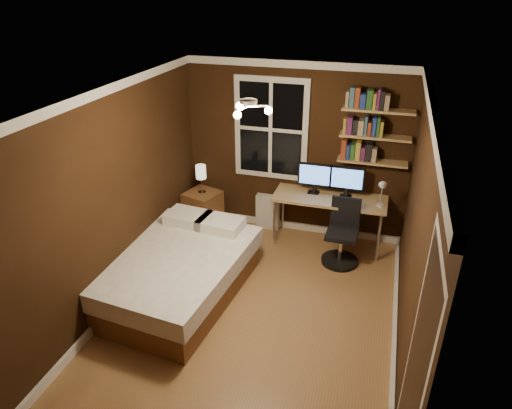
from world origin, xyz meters
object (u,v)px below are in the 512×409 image
(nightstand, at_px, (203,210))
(radiator, at_px, (268,212))
(monitor_left, at_px, (314,178))
(monitor_right, at_px, (347,182))
(bedside_lamp, at_px, (201,179))
(bed, at_px, (176,272))
(desk_lamp, at_px, (382,193))
(office_chair, at_px, (342,240))
(desk, at_px, (330,201))

(nightstand, distance_m, radiator, 0.99)
(monitor_left, xyz_separation_m, monitor_right, (0.45, 0.00, 0.00))
(nightstand, xyz_separation_m, bedside_lamp, (0.00, 0.00, 0.51))
(bed, bearing_deg, radiator, 77.11)
(bed, relative_size, desk_lamp, 4.91)
(bedside_lamp, xyz_separation_m, radiator, (0.95, 0.26, -0.53))
(radiator, bearing_deg, monitor_left, -10.66)
(radiator, bearing_deg, nightstand, -164.48)
(bed, xyz_separation_m, nightstand, (-0.32, 1.60, -0.00))
(desk_lamp, height_order, office_chair, desk_lamp)
(desk, bearing_deg, monitor_right, 20.94)
(desk, distance_m, desk_lamp, 0.75)
(monitor_right, bearing_deg, desk, -159.06)
(bedside_lamp, xyz_separation_m, office_chair, (2.14, -0.35, -0.47))
(monitor_right, distance_m, office_chair, 0.80)
(bedside_lamp, relative_size, radiator, 0.81)
(desk, height_order, office_chair, office_chair)
(bed, distance_m, desk, 2.32)
(nightstand, height_order, radiator, nightstand)
(radiator, xyz_separation_m, desk, (0.94, -0.21, 0.41))
(nightstand, relative_size, radiator, 1.08)
(bed, height_order, desk, desk)
(bedside_lamp, bearing_deg, desk_lamp, -2.06)
(monitor_right, bearing_deg, radiator, 173.45)
(monitor_right, bearing_deg, desk_lamp, -25.45)
(desk, height_order, monitor_left, monitor_left)
(bed, bearing_deg, office_chair, 40.37)
(office_chair, bearing_deg, nightstand, 172.66)
(nightstand, distance_m, office_chair, 2.17)
(nightstand, height_order, desk_lamp, desk_lamp)
(bed, relative_size, monitor_left, 4.61)
(radiator, relative_size, office_chair, 0.60)
(radiator, height_order, monitor_left, monitor_left)
(bed, distance_m, office_chair, 2.21)
(bed, bearing_deg, desk_lamp, 39.74)
(bed, bearing_deg, bedside_lamp, 107.10)
(bed, relative_size, monitor_right, 4.61)
(nightstand, relative_size, bedside_lamp, 1.33)
(bedside_lamp, height_order, monitor_right, monitor_right)
(nightstand, relative_size, monitor_right, 1.24)
(desk_lamp, bearing_deg, desk, 167.67)
(desk_lamp, distance_m, office_chair, 0.81)
(monitor_right, height_order, desk_lamp, monitor_right)
(radiator, relative_size, monitor_right, 1.15)
(bedside_lamp, bearing_deg, office_chair, -9.34)
(radiator, xyz_separation_m, office_chair, (1.19, -0.62, 0.06))
(radiator, distance_m, desk, 1.05)
(nightstand, distance_m, desk, 1.93)
(bed, bearing_deg, nightstand, 107.10)
(desk_lamp, bearing_deg, monitor_left, 166.20)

